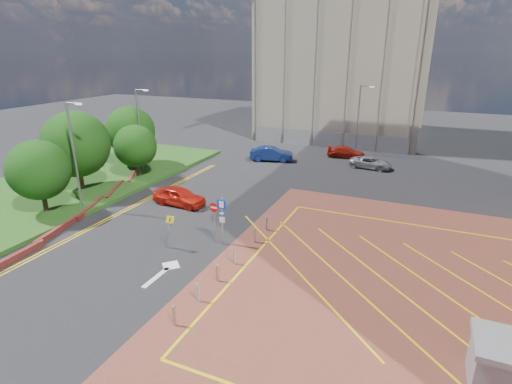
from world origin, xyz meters
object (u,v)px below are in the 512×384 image
Objects in this scene: tree_b at (76,144)px; lamp_left_near at (74,151)px; tree_d at (130,131)px; car_red_back at (346,152)px; warning_sign at (169,228)px; car_red_left at (179,196)px; lamp_left_far at (140,126)px; car_silver_back at (370,163)px; tree_c at (135,146)px; sign_cluster at (219,216)px; tree_a at (39,170)px; lamp_back at (359,117)px; car_blue_back at (271,154)px.

tree_b is 0.84× the size of lamp_left_near.
tree_d is at bearing 110.35° from lamp_left_near.
lamp_left_near is 28.92m from car_red_back.
warning_sign reaches higher than car_red_left.
car_silver_back is at bearing 26.76° from lamp_left_far.
sign_cluster is at bearing -33.16° from tree_c.
tree_c is (0.50, 10.00, -0.31)m from tree_a.
tree_a is 12.06m from lamp_left_far.
car_red_back is (-0.78, -2.06, -3.73)m from lamp_back.
lamp_back reaches higher than car_red_back.
tree_a is 1.69× the size of sign_cluster.
lamp_back is at bearing 40.86° from lamp_left_far.
warning_sign is (14.26, -13.84, -2.44)m from tree_d.
tree_d is 25.16m from car_silver_back.
lamp_left_far is at bearing 133.49° from warning_sign.
warning_sign reaches higher than car_red_back.
tree_b is 10.23m from car_red_left.
tree_d reaches higher than sign_cluster.
tree_d is (-2.50, 13.00, 0.37)m from tree_a.
lamp_left_near is at bearing 164.43° from warning_sign.
tree_a reaches higher than car_red_back.
tree_b is (-1.50, 5.00, 0.73)m from tree_a.
tree_a is 1.23× the size of car_red_left.
tree_c reaches higher than sign_cluster.
car_red_back is at bearing 48.09° from tree_b.
tree_c is at bearing 87.14° from tree_a.
lamp_left_near is at bearing -122.40° from lamp_back.
tree_a is 0.80× the size of tree_b.
tree_c is at bearing 97.69° from lamp_left_near.
lamp_back is (17.58, 18.00, 1.17)m from tree_c.
tree_a is at bearing -128.30° from lamp_left_near.
car_blue_back is at bearing 33.44° from tree_d.
car_red_back is 1.01× the size of car_silver_back.
tree_a is at bearing -122.85° from lamp_back.
car_red_back is at bearing -21.47° from car_red_left.
lamp_left_far reaches higher than tree_d.
lamp_left_far reaches higher than car_blue_back.
lamp_back is at bearing -21.14° from car_red_left.
tree_b is at bearing 128.74° from car_blue_back.
tree_a reaches higher than tree_c.
tree_b is 1.42× the size of car_blue_back.
tree_b is 2.11× the size of sign_cluster.
lamp_left_far is (-0.92, 2.00, 1.47)m from tree_c.
tree_c is at bearing 136.09° from warning_sign.
car_red_left reaches higher than car_silver_back.
car_red_back is (17.30, 25.94, -2.88)m from tree_a.
car_red_left is at bearing 29.50° from lamp_left_near.
warning_sign is (-2.54, -1.82, -0.52)m from sign_cluster.
lamp_left_near is (3.08, -3.00, 0.42)m from tree_b.
car_red_back is (17.72, 13.94, -4.03)m from lamp_left_far.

